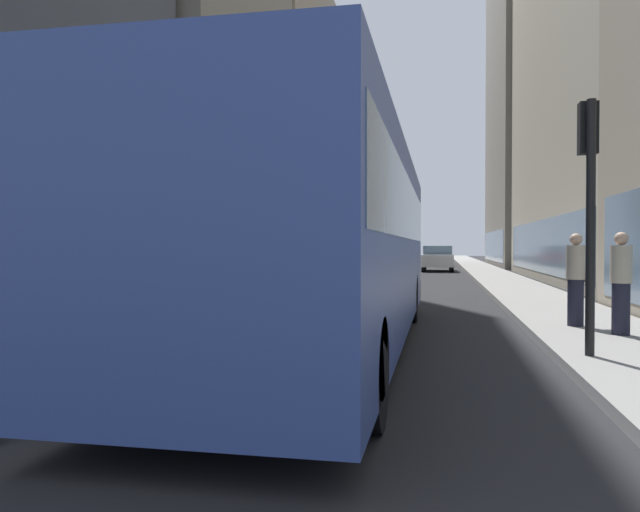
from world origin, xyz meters
The scene contains 14 objects.
ground_plane centered at (0.00, 35.00, 0.00)m, with size 120.00×120.00×0.00m, color #232326.
sidewalk_left centered at (-5.70, 35.00, 0.07)m, with size 2.40×110.00×0.15m, color gray.
sidewalk_right centered at (5.70, 35.00, 0.07)m, with size 2.40×110.00×0.15m, color gray.
building_left_far centered at (-11.90, 44.42, 11.89)m, with size 10.81×22.24×23.80m.
building_right_far centered at (11.90, 45.28, 20.50)m, with size 9.42×18.22×41.02m.
transit_bus centered at (1.20, 3.55, 1.78)m, with size 2.78×11.53×3.05m.
car_black_suv centered at (-2.80, 14.82, 0.82)m, with size 1.78×4.58×1.62m.
car_white_van centered at (2.80, 33.56, 0.83)m, with size 1.93×4.61×1.62m.
car_yellow_taxi centered at (-2.80, 34.37, 0.82)m, with size 1.80×4.36×1.62m.
car_red_coupe centered at (2.80, 45.90, 0.82)m, with size 1.76×4.77×1.62m.
dalmatian_dog centered at (-0.66, -1.31, 0.51)m, with size 0.22×0.96×0.72m.
pedestrian_with_handbag centered at (5.38, 5.90, 1.01)m, with size 0.45×0.34×1.69m.
pedestrian_in_coat centered at (5.86, 4.88, 1.01)m, with size 0.34×0.34×1.69m.
traffic_light_near centered at (4.90, 2.84, 2.44)m, with size 0.24×0.41×3.40m.
Camera 1 is at (2.94, -5.80, 1.61)m, focal length 33.95 mm.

